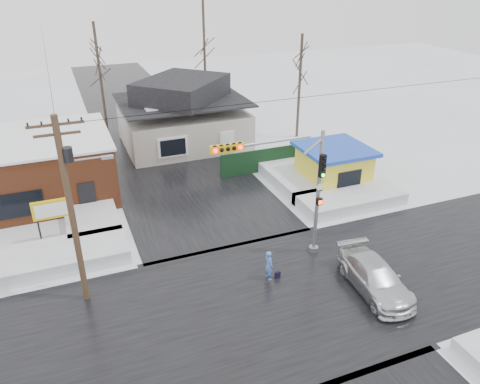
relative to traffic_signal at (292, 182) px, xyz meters
name	(u,v)px	position (x,y,z in m)	size (l,w,h in m)	color
ground	(271,302)	(-2.43, -2.97, -4.54)	(120.00, 120.00, 0.00)	white
road_ns	(271,302)	(-2.43, -2.97, -4.53)	(10.00, 120.00, 0.02)	black
road_ew	(271,302)	(-2.43, -2.97, -4.53)	(120.00, 10.00, 0.02)	black
snowbank_nw	(60,257)	(-11.43, 4.03, -4.14)	(7.00, 3.00, 0.80)	white
snowbank_ne	(350,199)	(6.57, 4.03, -4.14)	(7.00, 3.00, 0.80)	white
snowbank_nside_w	(89,208)	(-9.43, 9.03, -4.14)	(3.00, 8.00, 0.80)	white
snowbank_nside_e	(288,174)	(4.57, 9.03, -4.14)	(3.00, 8.00, 0.80)	white
traffic_signal	(292,182)	(0.00, 0.00, 0.00)	(6.05, 0.68, 7.00)	gray
utility_pole	(72,203)	(-10.36, 0.53, 0.57)	(3.15, 0.44, 9.00)	#382619
brick_building	(17,170)	(-13.43, 13.03, -2.46)	(12.20, 8.20, 4.12)	brown
marquee_sign	(53,210)	(-11.43, 6.53, -2.62)	(2.20, 0.21, 2.55)	black
house	(183,115)	(-0.43, 19.03, -1.92)	(10.40, 8.40, 5.76)	#BBB5A9
kiosk	(333,166)	(7.07, 7.03, -3.08)	(4.60, 4.60, 2.88)	yellow
fence	(270,159)	(4.07, 11.03, -3.64)	(8.00, 0.12, 1.80)	black
tree_far_left	(96,47)	(-6.43, 23.03, 3.41)	(3.00, 3.00, 10.00)	#332821
tree_far_mid	(203,19)	(3.57, 25.03, 5.00)	(3.00, 3.00, 12.00)	#332821
tree_far_right	(301,56)	(9.57, 17.03, 2.62)	(3.00, 3.00, 9.00)	#332821
pedestrian	(269,265)	(-1.78, -1.30, -3.73)	(0.59, 0.39, 1.61)	#4671C6
car	(375,278)	(2.60, -4.00, -3.82)	(2.02, 4.98, 1.45)	silver
shopping_bag	(277,275)	(-1.33, -1.41, -4.36)	(0.28, 0.12, 0.35)	black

